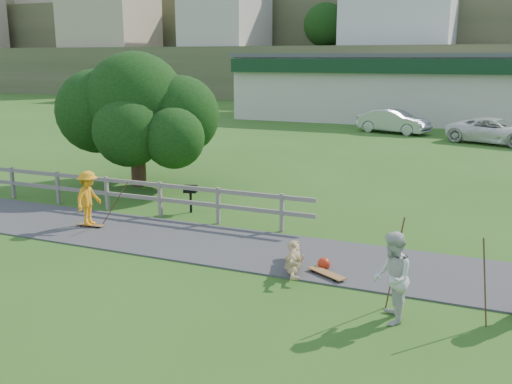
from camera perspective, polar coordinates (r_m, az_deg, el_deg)
ground at (r=14.26m, az=-9.76°, el=-6.61°), size 260.00×260.00×0.00m
path at (r=15.46m, az=-6.77°, el=-4.83°), size 34.00×3.00×0.04m
fence at (r=19.26m, az=-16.17°, el=0.53°), size 15.05×0.10×1.10m
strip_mall at (r=46.33m, az=19.07°, el=9.86°), size 32.50×10.75×5.10m
skater_rider at (r=17.01m, az=-16.38°, el=-0.91°), size 0.66×1.06×1.58m
skater_fallen at (r=13.21m, az=3.89°, el=-6.55°), size 1.85×0.95×0.66m
spectator_a at (r=10.88m, az=13.44°, el=-8.35°), size 0.84×0.98×1.73m
car_silver at (r=38.24m, az=13.59°, el=6.89°), size 4.93×2.94×1.54m
car_white at (r=35.20m, az=22.81°, el=5.63°), size 5.75×4.07×1.46m
tree at (r=22.05m, az=-11.87°, el=6.61°), size 6.05×6.05×4.68m
bbq at (r=18.14m, az=-6.55°, el=-0.72°), size 0.47×0.40×0.87m
longboard_rider at (r=17.20m, az=-16.22°, el=-3.32°), size 0.82×0.28×0.09m
longboard_fallen at (r=13.00m, az=7.09°, el=-8.26°), size 1.00×0.71×0.11m
helmet at (r=13.42m, az=6.81°, el=-7.11°), size 0.30×0.30×0.30m
pole_rider at (r=16.94m, az=-13.97°, el=-0.65°), size 0.03×0.03×1.68m
pole_spec_left at (r=11.38m, az=13.73°, el=-6.91°), size 0.03×0.03×1.90m
pole_spec_right at (r=11.21m, az=21.91°, el=-8.41°), size 0.03×0.03×1.69m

